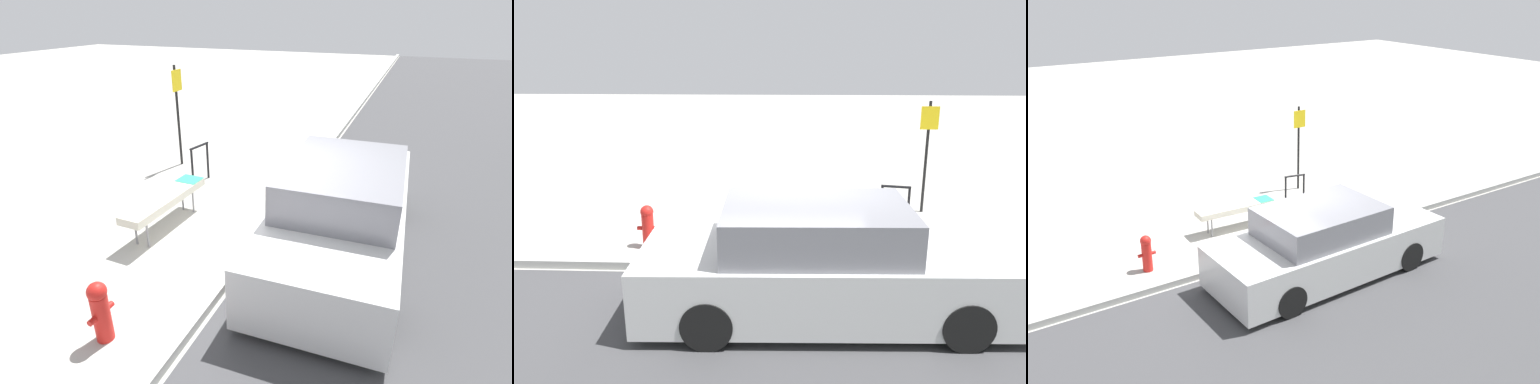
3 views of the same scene
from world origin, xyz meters
The scene contains 7 objects.
ground_plane centered at (0.00, 0.00, 0.00)m, with size 60.00×60.00×0.00m, color #ADAAA3.
curb centered at (0.00, 0.00, 0.07)m, with size 60.00×0.20×0.13m.
bench centered at (0.03, 1.59, 0.52)m, with size 1.88×0.49×0.60m.
bike_rack centered at (1.98, 2.03, 0.50)m, with size 0.55×0.16×0.83m.
sign_post centered at (2.76, 2.98, 1.38)m, with size 0.36×0.08×2.30m.
fire_hydrant centered at (-2.42, 0.80, 0.41)m, with size 0.36×0.22×0.77m.
parked_car_near centered at (0.46, -1.27, 0.66)m, with size 4.78×1.89×1.47m.
Camera 2 is at (-0.03, -7.07, 3.30)m, focal length 35.00 mm.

